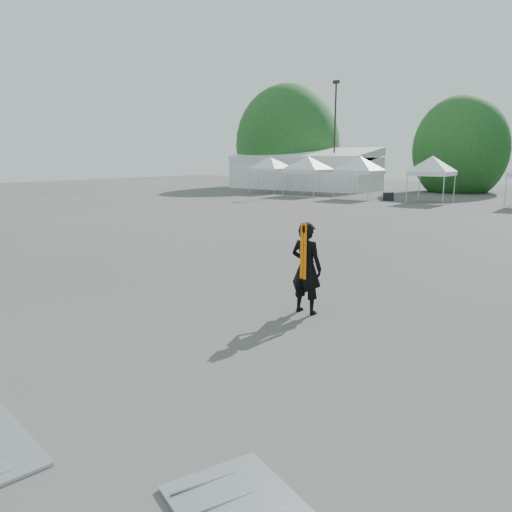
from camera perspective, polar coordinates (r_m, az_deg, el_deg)
The scene contains 11 objects.
ground at distance 11.40m, azimuth 7.56°, elevation -5.29°, with size 120.00×120.00×0.00m, color #474442.
marquee at distance 52.28m, azimuth 5.47°, elevation 9.78°, with size 15.00×6.25×4.23m.
light_pole_west at distance 49.48m, azimuth 9.00°, elevation 14.02°, with size 0.60×0.25×10.30m.
tree_far_w at distance 56.96m, azimuth 3.62°, elevation 12.50°, with size 4.80×4.80×7.30m.
tree_mid_w at distance 51.33m, azimuth 22.30°, elevation 11.18°, with size 4.16×4.16×6.33m.
tent_a at distance 46.63m, azimuth 1.67°, elevation 11.00°, with size 4.24×4.24×3.88m.
tent_b at distance 43.32m, azimuth 5.97°, elevation 10.93°, with size 4.54×4.54×3.88m.
tent_c at distance 40.62m, azimuth 11.80°, elevation 10.74°, with size 4.33×4.33×3.88m.
tent_d at distance 38.39m, azimuth 19.53°, elevation 10.33°, with size 3.94×3.94×3.88m.
man at distance 10.40m, azimuth 5.77°, elevation -1.35°, with size 0.71×0.48×1.93m.
crate_west at distance 39.40m, azimuth 14.90°, elevation 6.59°, with size 0.79×0.61×0.61m, color black.
Camera 1 is at (5.31, -9.56, 3.22)m, focal length 35.00 mm.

